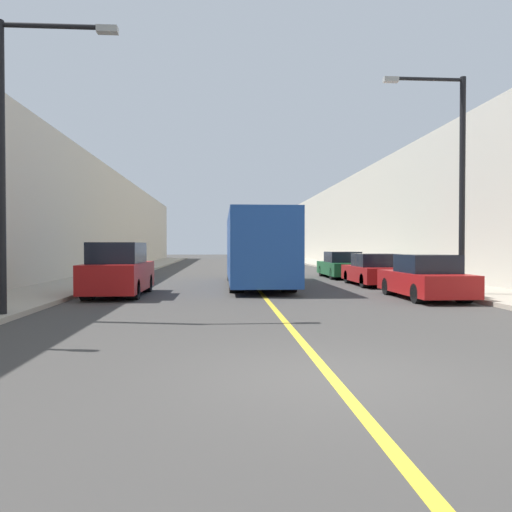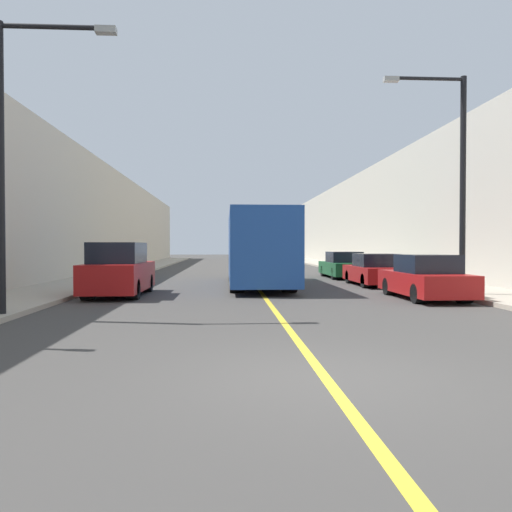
% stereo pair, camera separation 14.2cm
% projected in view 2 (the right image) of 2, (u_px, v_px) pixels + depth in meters
% --- Properties ---
extents(ground_plane, '(200.00, 200.00, 0.00)m').
position_uv_depth(ground_plane, '(326.00, 379.00, 6.63)').
color(ground_plane, '#3F3D3A').
extents(sidewalk_left, '(3.00, 72.00, 0.14)m').
position_uv_depth(sidewalk_left, '(135.00, 270.00, 36.10)').
color(sidewalk_left, '#A89E8C').
rests_on(sidewalk_left, ground).
extents(sidewalk_right, '(3.00, 72.00, 0.14)m').
position_uv_depth(sidewalk_right, '(351.00, 269.00, 37.05)').
color(sidewalk_right, '#A89E8C').
rests_on(sidewalk_right, ground).
extents(building_row_left, '(4.00, 72.00, 7.43)m').
position_uv_depth(building_row_left, '(85.00, 219.00, 35.82)').
color(building_row_left, beige).
rests_on(building_row_left, ground).
extents(building_row_right, '(4.00, 72.00, 7.75)m').
position_uv_depth(building_row_right, '(398.00, 218.00, 37.18)').
color(building_row_right, '#B7B2A3').
rests_on(building_row_right, ground).
extents(road_center_line, '(0.16, 72.00, 0.01)m').
position_uv_depth(road_center_line, '(244.00, 270.00, 36.57)').
color(road_center_line, gold).
rests_on(road_center_line, ground).
extents(bus, '(2.56, 10.37, 3.19)m').
position_uv_depth(bus, '(258.00, 248.00, 22.21)').
color(bus, '#1E4793').
rests_on(bus, ground).
extents(parked_suv_left, '(1.86, 4.65, 1.90)m').
position_uv_depth(parked_suv_left, '(119.00, 271.00, 17.79)').
color(parked_suv_left, maroon).
rests_on(parked_suv_left, ground).
extents(car_right_near, '(1.82, 4.44, 1.49)m').
position_uv_depth(car_right_near, '(425.00, 279.00, 16.72)').
color(car_right_near, maroon).
rests_on(car_right_near, ground).
extents(car_right_mid, '(1.89, 4.40, 1.44)m').
position_uv_depth(car_right_mid, '(375.00, 271.00, 22.41)').
color(car_right_mid, maroon).
rests_on(car_right_mid, ground).
extents(car_right_far, '(1.87, 4.75, 1.47)m').
position_uv_depth(car_right_far, '(343.00, 266.00, 27.80)').
color(car_right_far, '#145128').
rests_on(car_right_far, ground).
extents(street_lamp_left, '(2.87, 0.24, 7.01)m').
position_uv_depth(street_lamp_left, '(12.00, 145.00, 11.97)').
color(street_lamp_left, black).
rests_on(street_lamp_left, sidewalk_left).
extents(street_lamp_right, '(2.87, 0.24, 7.41)m').
position_uv_depth(street_lamp_right, '(455.00, 169.00, 17.00)').
color(street_lamp_right, black).
rests_on(street_lamp_right, sidewalk_right).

